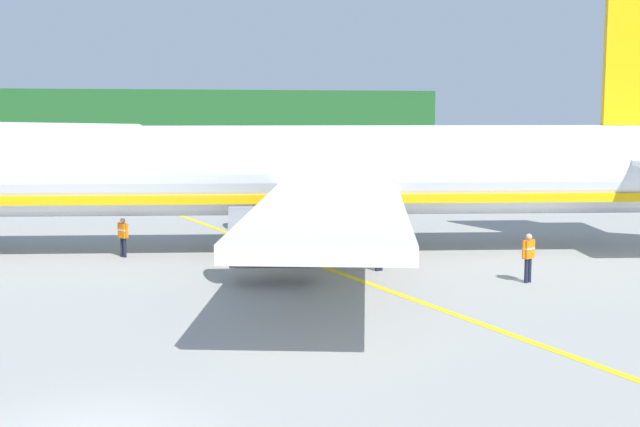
% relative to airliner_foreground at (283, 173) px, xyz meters
% --- Properties ---
extents(airliner_foreground, '(39.29, 33.10, 11.90)m').
position_rel_airliner_foreground_xyz_m(airliner_foreground, '(0.00, 0.00, 0.00)').
color(airliner_foreground, silver).
rests_on(airliner_foreground, ground).
extents(crew_marshaller, '(0.62, 0.31, 1.77)m').
position_rel_airliner_foreground_xyz_m(crew_marshaller, '(5.00, -9.89, -2.34)').
color(crew_marshaller, '#191E33').
rests_on(crew_marshaller, ground).
extents(crew_loader_left, '(0.63, 0.25, 1.66)m').
position_rel_airliner_foreground_xyz_m(crew_loader_left, '(1.43, -5.56, -2.41)').
color(crew_loader_left, '#191E33').
rests_on(crew_loader_left, ground).
extents(crew_loader_right, '(0.37, 0.60, 1.63)m').
position_rel_airliner_foreground_xyz_m(crew_loader_right, '(-6.45, 1.83, -2.43)').
color(crew_loader_right, '#191E33').
rests_on(crew_loader_right, ground).
extents(apron_guide_line, '(0.30, 60.00, 0.01)m').
position_rel_airliner_foreground_xyz_m(apron_guide_line, '(-0.13, -4.76, -3.39)').
color(apron_guide_line, yellow).
rests_on(apron_guide_line, ground).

